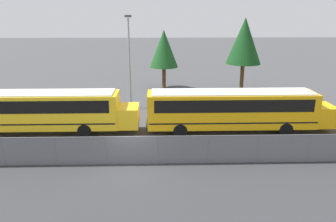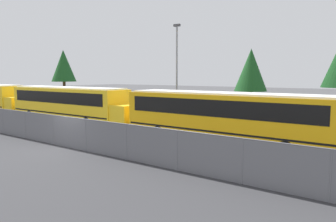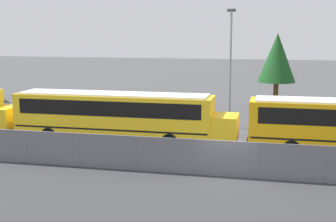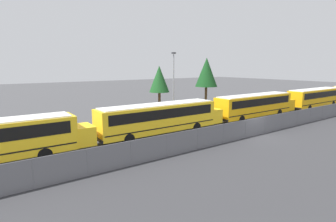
{
  "view_description": "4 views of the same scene",
  "coord_description": "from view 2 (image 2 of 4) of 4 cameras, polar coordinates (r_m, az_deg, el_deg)",
  "views": [
    {
      "loc": [
        1.61,
        -17.99,
        8.79
      ],
      "look_at": [
        2.29,
        5.59,
        1.62
      ],
      "focal_mm": 35.0,
      "sensor_mm": 36.0,
      "label": 1
    },
    {
      "loc": [
        15.56,
        -11.35,
        4.11
      ],
      "look_at": [
        3.4,
        4.9,
        1.91
      ],
      "focal_mm": 35.0,
      "sensor_mm": 36.0,
      "label": 2
    },
    {
      "loc": [
        2.09,
        -21.77,
        6.89
      ],
      "look_at": [
        -4.29,
        6.11,
        2.05
      ],
      "focal_mm": 50.0,
      "sensor_mm": 36.0,
      "label": 3
    },
    {
      "loc": [
        -21.45,
        -15.48,
        6.81
      ],
      "look_at": [
        -6.4,
        5.83,
        2.29
      ],
      "focal_mm": 28.0,
      "sensor_mm": 36.0,
      "label": 4
    }
  ],
  "objects": [
    {
      "name": "school_bus_2",
      "position": [
        28.55,
        -16.79,
        1.46
      ],
      "size": [
        14.1,
        2.47,
        3.16
      ],
      "color": "yellow",
      "rests_on": "ground_plane"
    },
    {
      "name": "fence",
      "position": [
        19.52,
        -16.89,
        -3.5
      ],
      "size": [
        99.93,
        0.07,
        1.79
      ],
      "color": "#9EA0A5",
      "rests_on": "ground_plane"
    },
    {
      "name": "light_pole",
      "position": [
        28.78,
        1.54,
        7.26
      ],
      "size": [
        0.6,
        0.24,
        8.51
      ],
      "color": "gray",
      "rests_on": "ground_plane"
    },
    {
      "name": "ground_plane",
      "position": [
        19.69,
        -16.8,
        -6.12
      ],
      "size": [
        200.0,
        200.0,
        0.0
      ],
      "primitive_type": "plane",
      "color": "#424244"
    },
    {
      "name": "school_bus_3",
      "position": [
        18.79,
        10.53,
        -0.71
      ],
      "size": [
        14.1,
        2.47,
        3.16
      ],
      "color": "#EDA80F",
      "rests_on": "ground_plane"
    },
    {
      "name": "tree_1",
      "position": [
        34.56,
        14.23,
        6.89
      ],
      "size": [
        3.31,
        3.31,
        6.83
      ],
      "color": "#51381E",
      "rests_on": "ground_plane"
    },
    {
      "name": "tree_0",
      "position": [
        54.34,
        -17.73,
        7.49
      ],
      "size": [
        3.8,
        3.8,
        8.11
      ],
      "color": "#51381E",
      "rests_on": "ground_plane"
    }
  ]
}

